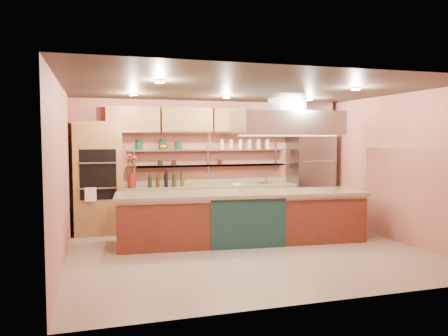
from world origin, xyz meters
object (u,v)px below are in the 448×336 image
object	(u,v)px
copper_kettle	(163,147)
island	(242,217)
refrigerator	(310,177)
green_canister	(178,146)
kitchen_scale	(236,182)
flower_vase	(132,181)

from	to	relation	value
copper_kettle	island	bearing A→B (deg)	-55.00
refrigerator	green_canister	distance (m)	3.20
kitchen_scale	green_canister	xyz separation A→B (m)	(-1.27, 0.22, 0.83)
green_canister	copper_kettle	bearing A→B (deg)	180.00
refrigerator	flower_vase	xyz separation A→B (m)	(-4.13, 0.01, 0.03)
copper_kettle	green_canister	xyz separation A→B (m)	(0.32, 0.00, 0.02)
refrigerator	copper_kettle	bearing A→B (deg)	176.16
copper_kettle	green_canister	world-z (taller)	green_canister
copper_kettle	green_canister	distance (m)	0.32
flower_vase	refrigerator	bearing A→B (deg)	-0.14
refrigerator	island	size ratio (longest dim) A/B	0.46
refrigerator	kitchen_scale	size ratio (longest dim) A/B	12.05
green_canister	kitchen_scale	bearing A→B (deg)	-9.80
island	green_canister	xyz separation A→B (m)	(-0.89, 1.73, 1.33)
green_canister	island	bearing A→B (deg)	-62.69
island	flower_vase	distance (m)	2.51
kitchen_scale	copper_kettle	world-z (taller)	copper_kettle
flower_vase	kitchen_scale	bearing A→B (deg)	0.00
flower_vase	copper_kettle	bearing A→B (deg)	17.33
flower_vase	green_canister	xyz separation A→B (m)	(1.02, 0.22, 0.72)
island	green_canister	world-z (taller)	green_canister
flower_vase	green_canister	size ratio (longest dim) A/B	1.68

